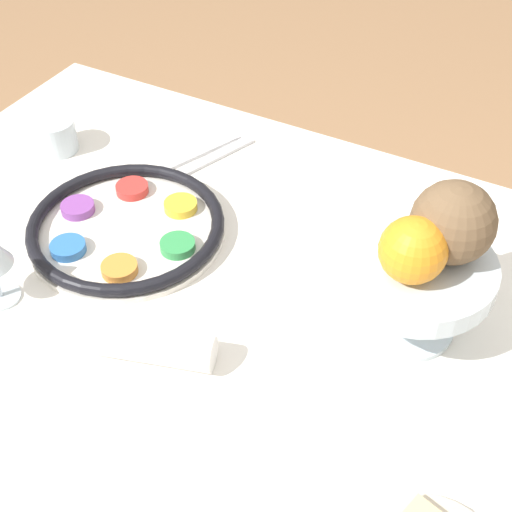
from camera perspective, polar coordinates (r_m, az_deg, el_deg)
dining_table at (r=1.28m, az=1.22°, el=-15.03°), size 1.40×0.86×0.70m
seder_plate at (r=1.12m, az=-10.33°, el=2.30°), size 0.30×0.30×0.03m
fruit_stand at (r=0.93m, az=12.40°, el=-1.56°), size 0.21×0.21×0.12m
orange_fruit at (r=0.87m, az=12.45°, el=0.46°), size 0.08×0.08×0.08m
coconut at (r=0.90m, az=15.49°, el=2.61°), size 0.11×0.11×0.11m
napkin_roll at (r=0.93m, az=-8.24°, el=-7.09°), size 0.17×0.09×0.05m
cup_near at (r=1.33m, az=-15.79°, el=9.28°), size 0.08×0.08×0.06m
fork_left at (r=1.29m, az=-4.41°, el=8.32°), size 0.08×0.16×0.01m
fork_right at (r=1.27m, az=-3.24°, el=7.97°), size 0.08×0.16×0.01m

